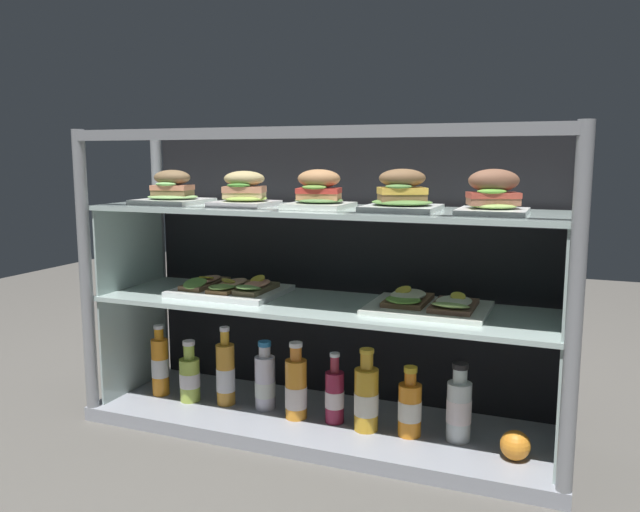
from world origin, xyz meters
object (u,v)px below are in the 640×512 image
(plated_roll_sandwich_left_of_center, at_px, (493,196))
(juice_bottle_front_fourth, at_px, (459,408))
(plated_roll_sandwich_right_of_center, at_px, (173,192))
(juice_bottle_back_right, at_px, (410,408))
(open_sandwich_tray_far_right, at_px, (230,288))
(juice_bottle_front_right_end, at_px, (160,365))
(juice_bottle_tucked_behind, at_px, (335,395))
(juice_bottle_front_left_end, at_px, (190,377))
(plated_roll_sandwich_mid_right, at_px, (319,193))
(orange_fruit_beside_bottles, at_px, (515,445))
(plated_roll_sandwich_mid_left, at_px, (402,196))
(juice_bottle_front_middle, at_px, (226,374))
(juice_bottle_front_second, at_px, (366,398))
(open_sandwich_tray_mid_right, at_px, (428,304))
(juice_bottle_back_left, at_px, (296,389))
(plated_roll_sandwich_center, at_px, (244,192))
(juice_bottle_back_center, at_px, (264,382))

(plated_roll_sandwich_left_of_center, bearing_deg, juice_bottle_front_fourth, 177.68)
(plated_roll_sandwich_left_of_center, bearing_deg, plated_roll_sandwich_right_of_center, -179.99)
(juice_bottle_back_right, bearing_deg, open_sandwich_tray_far_right, 176.26)
(juice_bottle_front_right_end, bearing_deg, juice_bottle_tucked_behind, 0.30)
(open_sandwich_tray_far_right, xyz_separation_m, juice_bottle_front_left_end, (-0.13, -0.05, -0.30))
(plated_roll_sandwich_mid_right, height_order, plated_roll_sandwich_left_of_center, plated_roll_sandwich_left_of_center)
(juice_bottle_front_left_end, xyz_separation_m, orange_fruit_beside_bottles, (1.03, -0.04, -0.04))
(plated_roll_sandwich_mid_right, xyz_separation_m, orange_fruit_beside_bottles, (0.59, -0.08, -0.65))
(plated_roll_sandwich_mid_right, bearing_deg, plated_roll_sandwich_mid_left, -2.32)
(juice_bottle_front_middle, height_order, juice_bottle_front_second, juice_bottle_front_middle)
(plated_roll_sandwich_left_of_center, height_order, juice_bottle_back_right, plated_roll_sandwich_left_of_center)
(plated_roll_sandwich_mid_right, xyz_separation_m, juice_bottle_back_right, (0.30, -0.04, -0.61))
(plated_roll_sandwich_mid_right, height_order, juice_bottle_front_left_end, plated_roll_sandwich_mid_right)
(open_sandwich_tray_mid_right, relative_size, orange_fruit_beside_bottles, 4.28)
(plated_roll_sandwich_right_of_center, height_order, juice_bottle_back_left, plated_roll_sandwich_right_of_center)
(juice_bottle_back_right, distance_m, orange_fruit_beside_bottles, 0.30)
(plated_roll_sandwich_right_of_center, bearing_deg, juice_bottle_front_second, -2.42)
(plated_roll_sandwich_center, bearing_deg, plated_roll_sandwich_mid_left, 0.79)
(plated_roll_sandwich_mid_left, distance_m, juice_bottle_front_right_end, 1.01)
(juice_bottle_back_right, relative_size, orange_fruit_beside_bottles, 2.59)
(plated_roll_sandwich_right_of_center, distance_m, juice_bottle_back_left, 0.74)
(plated_roll_sandwich_right_of_center, relative_size, juice_bottle_front_middle, 0.80)
(plated_roll_sandwich_right_of_center, height_order, plated_roll_sandwich_left_of_center, plated_roll_sandwich_left_of_center)
(plated_roll_sandwich_right_of_center, bearing_deg, plated_roll_sandwich_left_of_center, 0.01)
(plated_roll_sandwich_mid_right, distance_m, plated_roll_sandwich_mid_left, 0.25)
(plated_roll_sandwich_right_of_center, distance_m, juice_bottle_back_center, 0.68)
(plated_roll_sandwich_left_of_center, relative_size, juice_bottle_front_right_end, 0.75)
(juice_bottle_front_left_end, height_order, juice_bottle_back_center, juice_bottle_back_center)
(plated_roll_sandwich_left_of_center, relative_size, juice_bottle_front_second, 0.73)
(juice_bottle_tucked_behind, bearing_deg, juice_bottle_front_fourth, 1.99)
(juice_bottle_front_right_end, distance_m, juice_bottle_back_right, 0.86)
(open_sandwich_tray_far_right, relative_size, juice_bottle_front_fourth, 1.51)
(plated_roll_sandwich_mid_right, relative_size, juice_bottle_front_middle, 0.70)
(plated_roll_sandwich_mid_right, distance_m, juice_bottle_front_right_end, 0.82)
(plated_roll_sandwich_right_of_center, height_order, orange_fruit_beside_bottles, plated_roll_sandwich_right_of_center)
(juice_bottle_back_left, bearing_deg, juice_bottle_tucked_behind, 6.63)
(juice_bottle_front_middle, xyz_separation_m, juice_bottle_back_right, (0.61, -0.01, -0.02))
(plated_roll_sandwich_mid_left, bearing_deg, juice_bottle_front_right_end, -178.51)
(plated_roll_sandwich_mid_right, relative_size, orange_fruit_beside_bottles, 2.27)
(juice_bottle_front_right_end, distance_m, orange_fruit_beside_bottles, 1.16)
(open_sandwich_tray_far_right, bearing_deg, plated_roll_sandwich_center, -15.84)
(juice_bottle_front_left_end, relative_size, juice_bottle_back_center, 0.92)
(plated_roll_sandwich_left_of_center, xyz_separation_m, juice_bottle_back_center, (-0.68, 0.01, -0.61))
(plated_roll_sandwich_mid_right, relative_size, juice_bottle_front_fourth, 0.80)
(plated_roll_sandwich_right_of_center, relative_size, open_sandwich_tray_far_right, 0.61)
(plated_roll_sandwich_mid_right, relative_size, juice_bottle_front_left_end, 0.89)
(plated_roll_sandwich_mid_right, bearing_deg, juice_bottle_back_left, -144.09)
(plated_roll_sandwich_mid_right, height_order, plated_roll_sandwich_mid_left, plated_roll_sandwich_mid_left)
(open_sandwich_tray_mid_right, bearing_deg, plated_roll_sandwich_mid_right, -176.38)
(plated_roll_sandwich_right_of_center, distance_m, juice_bottle_front_middle, 0.61)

